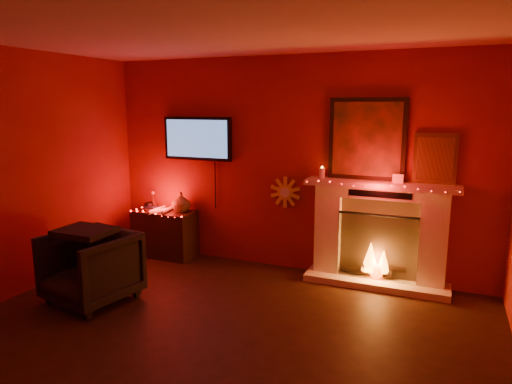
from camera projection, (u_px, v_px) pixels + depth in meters
room at (184, 204)px, 3.48m from camera, size 5.00×5.00×5.00m
fireplace at (379, 224)px, 5.32m from camera, size 1.72×0.40×2.18m
tv at (198, 139)px, 6.14m from camera, size 1.00×0.07×1.24m
sunburst_clock at (285, 192)px, 5.81m from camera, size 0.40×0.03×0.40m
console_table at (166, 230)px, 6.38m from camera, size 0.85×0.51×0.92m
armchair at (91, 267)px, 4.88m from camera, size 0.96×0.98×0.76m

